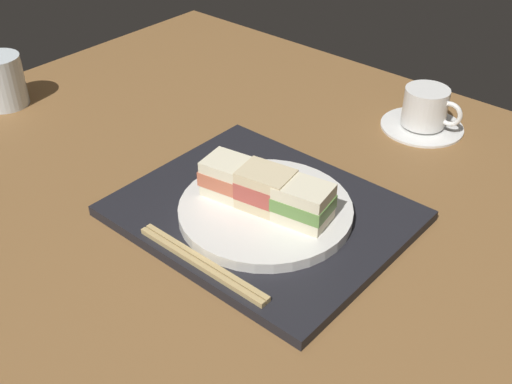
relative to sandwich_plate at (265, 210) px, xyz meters
The scene contains 9 objects.
ground_plane 5.33cm from the sandwich_plate, 60.37° to the left, with size 140.00×100.00×3.00cm, color brown.
serving_tray 2.06cm from the sandwich_plate, 147.53° to the left, with size 36.73×30.30×1.51cm, color black.
sandwich_plate is the anchor object (origin of this frame).
sandwich_near 6.46cm from the sandwich_plate, behind, with size 8.06×6.35×5.16cm.
sandwich_middle 3.47cm from the sandwich_plate, 45.00° to the left, with size 7.66×6.27×5.45cm.
sandwich_far 6.47cm from the sandwich_plate, ahead, with size 7.82×6.34×5.22cm.
chopsticks_pair 12.73cm from the sandwich_plate, 87.03° to the right, with size 20.43×1.68×0.70cm.
coffee_cup 37.74cm from the sandwich_plate, 85.29° to the left, with size 13.86×13.86×7.15cm.
drinking_glass 58.02cm from the sandwich_plate, behind, with size 7.86×7.86×9.17cm, color silver.
Camera 1 is at (41.10, -54.79, 52.65)cm, focal length 44.15 mm.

